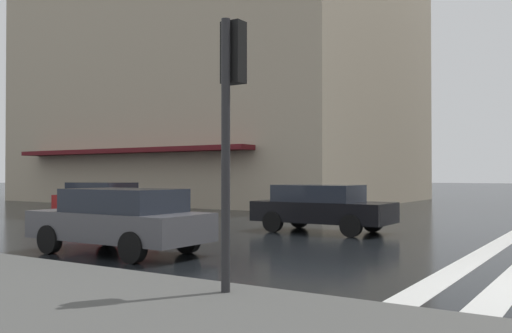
% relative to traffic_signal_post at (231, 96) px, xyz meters
% --- Properties ---
extents(haussmann_block_mid, '(18.70, 23.18, 20.48)m').
position_rel_traffic_signal_post_xyz_m(haussmann_block_mid, '(24.69, 17.96, 7.24)').
color(haussmann_block_mid, tan).
rests_on(haussmann_block_mid, ground_plane).
extents(traffic_signal_post, '(0.44, 0.30, 3.66)m').
position_rel_traffic_signal_post_xyz_m(traffic_signal_post, '(0.00, 0.00, 0.00)').
color(traffic_signal_post, '#232326').
rests_on(traffic_signal_post, sidewalk_pavement).
extents(car_red, '(1.85, 4.10, 1.41)m').
position_rel_traffic_signal_post_xyz_m(car_red, '(8.95, 12.41, -2.03)').
color(car_red, maroon).
rests_on(car_red, ground_plane).
extents(car_black, '(1.85, 4.10, 1.41)m').
position_rel_traffic_signal_post_xyz_m(car_black, '(8.95, 3.00, -2.03)').
color(car_black, black).
rests_on(car_black, ground_plane).
extents(car_dark_grey, '(1.85, 4.10, 1.41)m').
position_rel_traffic_signal_post_xyz_m(car_dark_grey, '(2.45, 4.67, -2.03)').
color(car_dark_grey, '#4C4C51').
rests_on(car_dark_grey, ground_plane).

